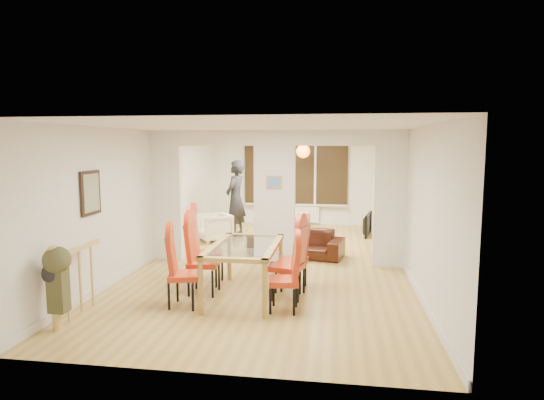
% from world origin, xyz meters
% --- Properties ---
extents(floor, '(5.00, 9.00, 0.01)m').
position_xyz_m(floor, '(0.00, 0.00, 0.00)').
color(floor, tan).
rests_on(floor, ground).
extents(room_walls, '(5.00, 9.00, 2.60)m').
position_xyz_m(room_walls, '(0.00, 0.00, 1.30)').
color(room_walls, silver).
rests_on(room_walls, floor).
extents(divider_wall, '(5.00, 0.18, 2.60)m').
position_xyz_m(divider_wall, '(0.00, 0.00, 1.30)').
color(divider_wall, white).
rests_on(divider_wall, floor).
extents(bay_window_blinds, '(3.00, 0.08, 1.80)m').
position_xyz_m(bay_window_blinds, '(0.00, 4.44, 1.50)').
color(bay_window_blinds, black).
rests_on(bay_window_blinds, room_walls).
extents(radiator, '(1.40, 0.08, 0.50)m').
position_xyz_m(radiator, '(0.00, 4.40, 0.30)').
color(radiator, white).
rests_on(radiator, floor).
extents(pendant_light, '(0.36, 0.36, 0.36)m').
position_xyz_m(pendant_light, '(0.30, 3.30, 2.15)').
color(pendant_light, orange).
rests_on(pendant_light, room_walls).
extents(stair_newel, '(0.40, 1.20, 1.10)m').
position_xyz_m(stair_newel, '(-2.25, -3.20, 0.55)').
color(stair_newel, tan).
rests_on(stair_newel, floor).
extents(wall_poster, '(0.04, 0.52, 0.67)m').
position_xyz_m(wall_poster, '(-2.47, -2.40, 1.60)').
color(wall_poster, gray).
rests_on(wall_poster, room_walls).
extents(pillar_photo, '(0.30, 0.03, 0.25)m').
position_xyz_m(pillar_photo, '(0.00, -0.10, 1.60)').
color(pillar_photo, '#4C8CD8').
rests_on(pillar_photo, divider_wall).
extents(dining_table, '(0.99, 1.75, 0.82)m').
position_xyz_m(dining_table, '(-0.16, -2.13, 0.41)').
color(dining_table, '#B19041').
rests_on(dining_table, floor).
extents(dining_chair_la, '(0.51, 0.51, 1.07)m').
position_xyz_m(dining_chair_la, '(-0.94, -2.65, 0.54)').
color(dining_chair_la, '#BB3113').
rests_on(dining_chair_la, floor).
extents(dining_chair_lb, '(0.49, 0.49, 1.15)m').
position_xyz_m(dining_chair_lb, '(-0.83, -2.05, 0.58)').
color(dining_chair_lb, '#BB3113').
rests_on(dining_chair_lb, floor).
extents(dining_chair_lc, '(0.57, 0.57, 1.19)m').
position_xyz_m(dining_chair_lc, '(-0.92, -1.56, 0.59)').
color(dining_chair_lc, '#BB3113').
rests_on(dining_chair_lc, floor).
extents(dining_chair_ra, '(0.46, 0.46, 1.02)m').
position_xyz_m(dining_chair_ra, '(0.49, -2.62, 0.51)').
color(dining_chair_ra, '#BB3113').
rests_on(dining_chair_ra, floor).
extents(dining_chair_rb, '(0.56, 0.56, 1.14)m').
position_xyz_m(dining_chair_rb, '(0.47, -2.08, 0.57)').
color(dining_chair_rb, '#BB3113').
rests_on(dining_chair_rb, floor).
extents(dining_chair_rc, '(0.45, 0.45, 1.09)m').
position_xyz_m(dining_chair_rc, '(0.54, -1.64, 0.55)').
color(dining_chair_rc, '#BB3113').
rests_on(dining_chair_rc, floor).
extents(sofa, '(2.05, 1.12, 0.57)m').
position_xyz_m(sofa, '(0.38, 0.59, 0.28)').
color(sofa, black).
rests_on(sofa, floor).
extents(armchair, '(1.00, 1.00, 0.67)m').
position_xyz_m(armchair, '(-1.71, 1.77, 0.33)').
color(armchair, silver).
rests_on(armchair, floor).
extents(person, '(0.78, 0.59, 1.93)m').
position_xyz_m(person, '(-1.33, 2.41, 0.97)').
color(person, black).
rests_on(person, floor).
extents(television, '(1.00, 0.32, 0.57)m').
position_xyz_m(television, '(1.92, 3.01, 0.29)').
color(television, black).
rests_on(television, floor).
extents(coffee_table, '(1.18, 0.74, 0.25)m').
position_xyz_m(coffee_table, '(0.33, 2.28, 0.13)').
color(coffee_table, '#332411').
rests_on(coffee_table, floor).
extents(bottle, '(0.07, 0.07, 0.30)m').
position_xyz_m(bottle, '(0.22, 2.28, 0.40)').
color(bottle, '#143F19').
rests_on(bottle, coffee_table).
extents(bowl, '(0.21, 0.21, 0.05)m').
position_xyz_m(bowl, '(0.34, 2.22, 0.28)').
color(bowl, '#332411').
rests_on(bowl, coffee_table).
extents(shoes, '(0.22, 0.24, 0.09)m').
position_xyz_m(shoes, '(0.08, -0.43, 0.05)').
color(shoes, black).
rests_on(shoes, floor).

